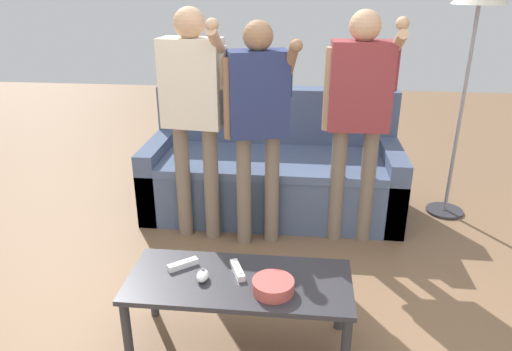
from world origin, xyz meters
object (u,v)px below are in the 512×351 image
at_px(game_remote_wand_near, 183,264).
at_px(player_left, 193,101).
at_px(player_right, 359,104).
at_px(couch, 273,171).
at_px(game_remote_wand_far, 237,270).
at_px(floor_lamp, 479,5).
at_px(snack_bowl, 273,286).
at_px(game_remote_nunchuk, 203,276).
at_px(player_center, 258,111).
at_px(coffee_table, 239,288).

bearing_deg(game_remote_wand_near, player_left, 98.62).
relative_size(player_right, game_remote_wand_near, 10.78).
height_order(couch, game_remote_wand_far, couch).
bearing_deg(floor_lamp, game_remote_wand_near, -136.97).
height_order(player_right, game_remote_wand_near, player_right).
height_order(floor_lamp, player_left, floor_lamp).
height_order(snack_bowl, game_remote_wand_near, snack_bowl).
xyz_separation_m(game_remote_nunchuk, game_remote_wand_far, (0.15, 0.08, -0.01)).
distance_m(snack_bowl, player_center, 1.25).
xyz_separation_m(coffee_table, snack_bowl, (0.17, -0.08, 0.08)).
bearing_deg(couch, snack_bowl, -85.88).
bearing_deg(snack_bowl, coffee_table, 154.43).
bearing_deg(game_remote_nunchuk, player_right, 56.46).
xyz_separation_m(coffee_table, player_left, (-0.44, 1.09, 0.63)).
distance_m(floor_lamp, game_remote_wand_near, 2.57).
distance_m(floor_lamp, player_right, 1.09).
bearing_deg(game_remote_wand_far, game_remote_nunchuk, -153.77).
relative_size(game_remote_nunchuk, player_center, 0.06).
relative_size(player_left, player_center, 1.05).
distance_m(floor_lamp, player_center, 1.66).
bearing_deg(couch, game_remote_wand_far, -92.15).
bearing_deg(player_left, coffee_table, -67.90).
bearing_deg(game_remote_nunchuk, coffee_table, 8.00).
xyz_separation_m(couch, player_right, (0.57, -0.46, 0.67)).
bearing_deg(coffee_table, couch, 88.46).
height_order(snack_bowl, player_left, player_left).
bearing_deg(player_center, game_remote_wand_far, -89.83).
distance_m(couch, game_remote_nunchuk, 1.66).
bearing_deg(player_center, player_right, 9.60).
bearing_deg(game_remote_wand_near, floor_lamp, 43.03).
xyz_separation_m(snack_bowl, player_center, (-0.18, 1.13, 0.50)).
xyz_separation_m(couch, player_center, (-0.06, -0.57, 0.63)).
distance_m(player_left, game_remote_wand_near, 1.17).
bearing_deg(couch, game_remote_wand_near, -102.11).
bearing_deg(coffee_table, game_remote_wand_near, 165.79).
xyz_separation_m(snack_bowl, floor_lamp, (1.24, 1.73, 1.12)).
height_order(coffee_table, player_center, player_center).
distance_m(game_remote_nunchuk, game_remote_wand_near, 0.15).
relative_size(game_remote_wand_near, game_remote_wand_far, 0.88).
height_order(floor_lamp, game_remote_wand_near, floor_lamp).
relative_size(couch, player_left, 1.23).
relative_size(player_center, game_remote_wand_far, 9.18).
bearing_deg(game_remote_nunchuk, couch, 82.64).
bearing_deg(coffee_table, player_center, 90.99).
relative_size(game_remote_nunchuk, game_remote_wand_far, 0.54).
bearing_deg(game_remote_wand_far, floor_lamp, 48.44).
height_order(snack_bowl, player_right, player_right).
bearing_deg(player_left, game_remote_wand_far, -67.63).
bearing_deg(coffee_table, game_remote_nunchuk, -172.00).
bearing_deg(player_center, floor_lamp, 22.92).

